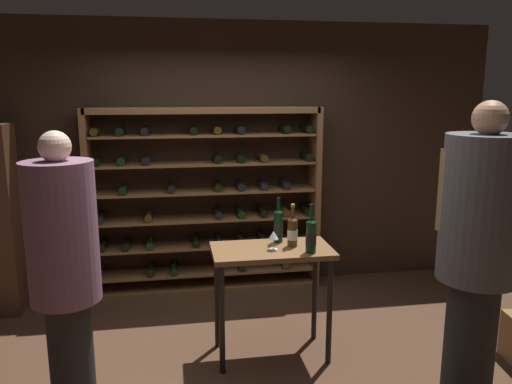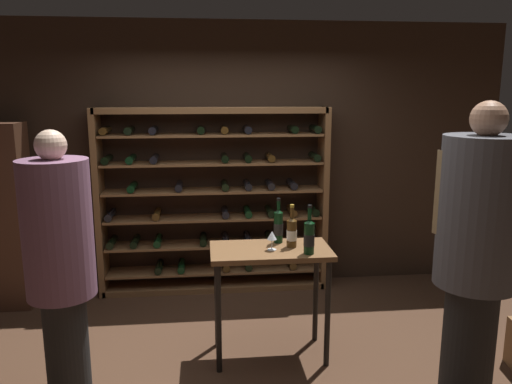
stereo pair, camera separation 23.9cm
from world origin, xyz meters
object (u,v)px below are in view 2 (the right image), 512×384
object	(u,v)px
person_host_in_suit	(477,248)
wine_glass_stemmed_center	(272,236)
wine_rack	(214,201)
display_cabinet	(5,217)
wine_bottle_green_slim	(292,232)
person_guest_blue_shirt	(60,262)
wine_bottle_black_capsule	(309,236)
tasting_table	(270,265)
wine_bottle_amber_reserve	(278,226)

from	to	relation	value
person_host_in_suit	wine_glass_stemmed_center	distance (m)	1.43
wine_rack	display_cabinet	size ratio (longest dim) A/B	1.32
wine_rack	person_host_in_suit	xyz separation A→B (m)	(1.60, -2.25, 0.15)
person_host_in_suit	wine_bottle_green_slim	xyz separation A→B (m)	(-1.03, 0.83, -0.10)
person_guest_blue_shirt	wine_bottle_black_capsule	distance (m)	1.73
wine_bottle_green_slim	wine_bottle_black_capsule	size ratio (longest dim) A/B	0.91
tasting_table	wine_glass_stemmed_center	bearing A→B (deg)	-82.66
person_host_in_suit	wine_glass_stemmed_center	world-z (taller)	person_host_in_suit
wine_bottle_amber_reserve	wine_glass_stemmed_center	size ratio (longest dim) A/B	2.44
display_cabinet	wine_bottle_amber_reserve	distance (m)	2.72
person_host_in_suit	wine_bottle_black_capsule	distance (m)	1.14
person_host_in_suit	wine_bottle_green_slim	world-z (taller)	person_host_in_suit
person_host_in_suit	wine_bottle_black_capsule	size ratio (longest dim) A/B	5.46
person_host_in_suit	wine_bottle_amber_reserve	bearing A→B (deg)	33.73
tasting_table	wine_bottle_black_capsule	distance (m)	0.41
person_host_in_suit	wine_bottle_amber_reserve	size ratio (longest dim) A/B	5.59
tasting_table	wine_bottle_amber_reserve	distance (m)	0.32
display_cabinet	wine_bottle_green_slim	world-z (taller)	display_cabinet
person_guest_blue_shirt	wine_bottle_green_slim	distance (m)	1.68
wine_rack	wine_bottle_black_capsule	bearing A→B (deg)	-67.24
tasting_table	wine_bottle_green_slim	distance (m)	0.31
wine_bottle_amber_reserve	wine_glass_stemmed_center	bearing A→B (deg)	-112.02
wine_glass_stemmed_center	person_host_in_suit	bearing A→B (deg)	-32.61
wine_bottle_black_capsule	person_host_in_suit	bearing A→B (deg)	-34.98
wine_bottle_amber_reserve	wine_bottle_black_capsule	bearing A→B (deg)	-58.45
display_cabinet	tasting_table	bearing A→B (deg)	-26.91
tasting_table	wine_bottle_amber_reserve	size ratio (longest dim) A/B	2.55
person_host_in_suit	wine_bottle_black_capsule	xyz separation A→B (m)	(-0.93, 0.65, -0.09)
tasting_table	wine_glass_stemmed_center	xyz separation A→B (m)	(0.01, -0.04, 0.25)
wine_rack	tasting_table	bearing A→B (deg)	-74.46
wine_bottle_black_capsule	wine_glass_stemmed_center	xyz separation A→B (m)	(-0.26, 0.11, -0.03)
tasting_table	display_cabinet	size ratio (longest dim) A/B	0.51
wine_bottle_green_slim	wine_glass_stemmed_center	world-z (taller)	wine_bottle_green_slim
display_cabinet	person_guest_blue_shirt	bearing A→B (deg)	-60.50
wine_glass_stemmed_center	wine_bottle_black_capsule	bearing A→B (deg)	-23.13
person_host_in_suit	display_cabinet	size ratio (longest dim) A/B	1.13
wine_bottle_amber_reserve	person_guest_blue_shirt	bearing A→B (deg)	-155.33
wine_rack	wine_bottle_black_capsule	distance (m)	1.73
person_guest_blue_shirt	wine_bottle_black_capsule	xyz separation A→B (m)	(1.68, 0.39, -0.00)
person_guest_blue_shirt	wine_bottle_amber_reserve	xyz separation A→B (m)	(1.50, 0.69, 0.00)
tasting_table	wine_bottle_amber_reserve	xyz separation A→B (m)	(0.08, 0.15, 0.27)
person_host_in_suit	wine_bottle_green_slim	bearing A→B (deg)	35.44
wine_bottle_green_slim	wine_glass_stemmed_center	bearing A→B (deg)	-158.42
wine_rack	wine_bottle_black_capsule	xyz separation A→B (m)	(0.67, -1.59, 0.06)
wine_rack	wine_bottle_green_slim	distance (m)	1.53
tasting_table	wine_bottle_green_slim	size ratio (longest dim) A/B	2.74
display_cabinet	wine_glass_stemmed_center	distance (m)	2.73
wine_bottle_black_capsule	wine_bottle_amber_reserve	xyz separation A→B (m)	(-0.19, 0.30, 0.00)
person_guest_blue_shirt	wine_rack	bearing A→B (deg)	-131.06
display_cabinet	wine_bottle_black_capsule	world-z (taller)	display_cabinet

